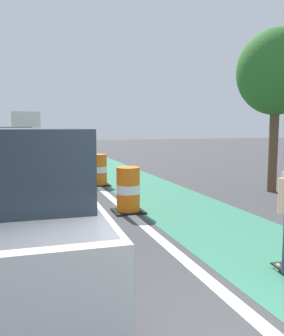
# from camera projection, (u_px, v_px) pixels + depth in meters

# --- Properties ---
(bike_lane_strip) EXTENTS (2.50, 80.00, 0.01)m
(bike_lane_strip) POSITION_uv_depth(u_px,v_px,m) (121.00, 175.00, 15.15)
(bike_lane_strip) COLOR #387F60
(bike_lane_strip) RESTS_ON ground
(lane_divider_stripe) EXTENTS (0.20, 80.00, 0.01)m
(lane_divider_stripe) POSITION_uv_depth(u_px,v_px,m) (86.00, 176.00, 14.69)
(lane_divider_stripe) COLOR silver
(lane_divider_stripe) RESTS_ON ground
(parked_suv_nearest) EXTENTS (1.99, 4.64, 2.04)m
(parked_suv_nearest) POSITION_uv_depth(u_px,v_px,m) (14.00, 209.00, 4.47)
(parked_suv_nearest) COLOR silver
(parked_suv_nearest) RESTS_ON ground
(parked_suv_second) EXTENTS (2.03, 4.66, 2.04)m
(parked_suv_second) POSITION_uv_depth(u_px,v_px,m) (3.00, 161.00, 10.69)
(parked_suv_second) COLOR maroon
(parked_suv_second) RESTS_ON ground
(traffic_barrel_front) EXTENTS (0.73, 0.73, 1.09)m
(traffic_barrel_front) POSITION_uv_depth(u_px,v_px,m) (128.00, 190.00, 8.60)
(traffic_barrel_front) COLOR orange
(traffic_barrel_front) RESTS_ON ground
(traffic_barrel_mid) EXTENTS (0.73, 0.73, 1.09)m
(traffic_barrel_mid) POSITION_uv_depth(u_px,v_px,m) (99.00, 170.00, 12.48)
(traffic_barrel_mid) COLOR orange
(traffic_barrel_mid) RESTS_ON ground
(traffic_barrel_back) EXTENTS (0.73, 0.73, 1.09)m
(traffic_barrel_back) POSITION_uv_depth(u_px,v_px,m) (81.00, 163.00, 14.80)
(traffic_barrel_back) COLOR orange
(traffic_barrel_back) RESTS_ON ground
(traffic_barrel_far) EXTENTS (0.73, 0.73, 1.09)m
(traffic_barrel_far) POSITION_uv_depth(u_px,v_px,m) (76.00, 157.00, 17.86)
(traffic_barrel_far) COLOR orange
(traffic_barrel_far) RESTS_ON ground
(delivery_truck_down_block) EXTENTS (2.40, 7.61, 3.23)m
(delivery_truck_down_block) POSITION_uv_depth(u_px,v_px,m) (26.00, 128.00, 32.94)
(delivery_truck_down_block) COLOR silver
(delivery_truck_down_block) RESTS_ON ground
(street_tree_sidewalk) EXTENTS (2.40, 2.40, 5.00)m
(street_tree_sidewalk) POSITION_uv_depth(u_px,v_px,m) (276.00, 73.00, 10.95)
(street_tree_sidewalk) COLOR brown
(street_tree_sidewalk) RESTS_ON ground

